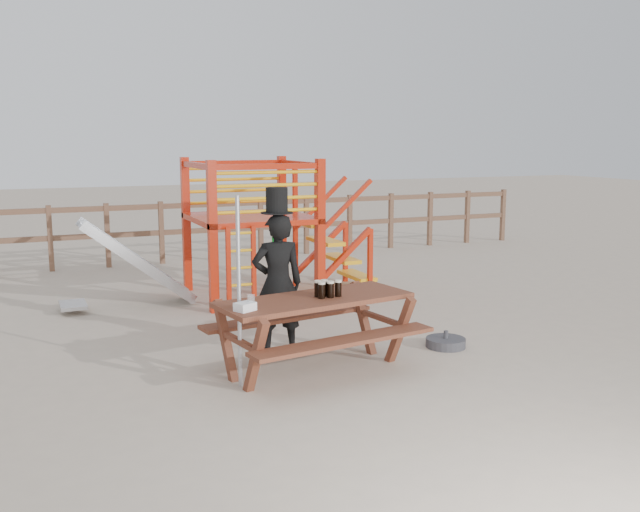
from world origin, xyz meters
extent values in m
plane|color=#B6A38D|center=(0.00, 0.00, 0.00)|extent=(60.00, 60.00, 0.00)
cube|color=brown|center=(0.00, 7.00, 1.10)|extent=(15.00, 0.06, 0.10)
cube|color=brown|center=(0.00, 7.00, 0.60)|extent=(15.00, 0.06, 0.10)
cube|color=brown|center=(-2.50, 7.00, 0.60)|extent=(0.09, 0.09, 1.20)
cube|color=brown|center=(-1.50, 7.00, 0.60)|extent=(0.09, 0.09, 1.20)
cube|color=brown|center=(-0.50, 7.00, 0.60)|extent=(0.09, 0.09, 1.20)
cube|color=brown|center=(0.50, 7.00, 0.60)|extent=(0.09, 0.09, 1.20)
cube|color=brown|center=(1.50, 7.00, 0.60)|extent=(0.09, 0.09, 1.20)
cube|color=brown|center=(2.50, 7.00, 0.60)|extent=(0.09, 0.09, 1.20)
cube|color=brown|center=(3.50, 7.00, 0.60)|extent=(0.09, 0.09, 1.20)
cube|color=brown|center=(4.50, 7.00, 0.60)|extent=(0.09, 0.09, 1.20)
cube|color=brown|center=(5.50, 7.00, 0.60)|extent=(0.09, 0.09, 1.20)
cube|color=brown|center=(6.50, 7.00, 0.60)|extent=(0.09, 0.09, 1.20)
cube|color=brown|center=(7.50, 7.00, 0.60)|extent=(0.09, 0.09, 1.20)
cube|color=red|center=(-0.60, 2.80, 1.05)|extent=(0.12, 0.12, 2.10)
cube|color=red|center=(1.00, 2.80, 1.05)|extent=(0.12, 0.12, 2.10)
cube|color=red|center=(-0.60, 4.40, 1.05)|extent=(0.12, 0.12, 2.10)
cube|color=red|center=(1.00, 4.40, 1.05)|extent=(0.12, 0.12, 2.10)
cube|color=red|center=(0.20, 3.60, 1.20)|extent=(1.72, 1.72, 0.08)
cube|color=red|center=(0.20, 2.80, 2.00)|extent=(1.60, 0.08, 0.08)
cube|color=red|center=(0.20, 4.40, 2.00)|extent=(1.60, 0.08, 0.08)
cube|color=red|center=(-0.60, 3.60, 2.00)|extent=(0.08, 1.60, 0.08)
cube|color=red|center=(1.00, 3.60, 2.00)|extent=(0.08, 1.60, 0.08)
cylinder|color=yellow|center=(0.20, 2.80, 1.38)|extent=(1.50, 0.05, 0.05)
cylinder|color=yellow|center=(0.20, 4.40, 1.38)|extent=(1.50, 0.05, 0.05)
cylinder|color=yellow|center=(0.20, 2.80, 1.56)|extent=(1.50, 0.05, 0.05)
cylinder|color=yellow|center=(0.20, 4.40, 1.56)|extent=(1.50, 0.05, 0.05)
cylinder|color=yellow|center=(0.20, 2.80, 1.74)|extent=(1.50, 0.05, 0.05)
cylinder|color=yellow|center=(0.20, 4.40, 1.74)|extent=(1.50, 0.05, 0.05)
cylinder|color=yellow|center=(0.20, 2.80, 1.92)|extent=(1.50, 0.05, 0.05)
cylinder|color=yellow|center=(0.20, 4.40, 1.92)|extent=(1.50, 0.05, 0.05)
cube|color=red|center=(-0.43, 2.65, 0.60)|extent=(0.06, 0.06, 1.20)
cube|color=red|center=(-0.07, 2.65, 0.60)|extent=(0.06, 0.06, 1.20)
cylinder|color=yellow|center=(-0.25, 2.65, 0.15)|extent=(0.36, 0.04, 0.04)
cylinder|color=yellow|center=(-0.25, 2.65, 0.39)|extent=(0.36, 0.04, 0.04)
cylinder|color=yellow|center=(-0.25, 2.65, 0.63)|extent=(0.36, 0.04, 0.04)
cylinder|color=yellow|center=(-0.25, 2.65, 0.87)|extent=(0.36, 0.04, 0.04)
cylinder|color=yellow|center=(-0.25, 2.65, 1.11)|extent=(0.36, 0.04, 0.04)
cube|color=yellow|center=(1.15, 3.60, 1.08)|extent=(0.30, 0.90, 0.06)
cube|color=yellow|center=(1.43, 3.60, 0.78)|extent=(0.30, 0.90, 0.06)
cube|color=yellow|center=(1.71, 3.60, 0.48)|extent=(0.30, 0.90, 0.06)
cube|color=yellow|center=(1.99, 3.60, 0.18)|extent=(0.30, 0.90, 0.06)
cube|color=red|center=(1.55, 3.15, 0.60)|extent=(0.95, 0.08, 0.86)
cube|color=red|center=(1.55, 4.05, 0.60)|extent=(0.95, 0.08, 0.86)
cube|color=#BABCC1|center=(-1.50, 3.60, 0.62)|extent=(1.53, 0.55, 1.21)
cube|color=#BABCC1|center=(-1.50, 3.33, 0.66)|extent=(1.58, 0.04, 1.28)
cube|color=#BABCC1|center=(-1.50, 3.87, 0.66)|extent=(1.58, 0.04, 1.28)
cube|color=#BABCC1|center=(-2.40, 3.60, 0.10)|extent=(0.35, 0.55, 0.05)
cube|color=brown|center=(-0.30, -0.05, 0.75)|extent=(2.11, 1.06, 0.05)
cube|color=brown|center=(-0.21, -0.60, 0.45)|extent=(2.03, 0.59, 0.04)
cube|color=brown|center=(-0.38, 0.49, 0.45)|extent=(2.03, 0.59, 0.04)
cube|color=brown|center=(-1.14, -0.19, 0.36)|extent=(0.27, 1.20, 0.72)
cube|color=brown|center=(0.55, 0.08, 0.36)|extent=(0.27, 1.20, 0.72)
imported|color=black|center=(-0.42, 0.72, 0.79)|extent=(0.62, 0.45, 1.58)
cube|color=#0EA120|center=(-0.40, 0.85, 0.98)|extent=(0.06, 0.03, 0.37)
cylinder|color=black|center=(-0.42, 0.72, 1.58)|extent=(0.36, 0.36, 0.01)
cylinder|color=black|center=(-0.42, 0.72, 1.72)|extent=(0.24, 0.24, 0.27)
cube|color=white|center=(-0.40, 0.84, 1.82)|extent=(0.13, 0.02, 0.03)
cylinder|color=#B2B2B7|center=(-1.14, -0.20, 0.93)|extent=(0.04, 0.04, 1.86)
cylinder|color=#36363B|center=(1.42, 0.12, 0.05)|extent=(0.46, 0.46, 0.11)
cylinder|color=#36363B|center=(1.42, 0.12, 0.15)|extent=(0.05, 0.05, 0.09)
cube|color=white|center=(-1.12, -0.32, 0.82)|extent=(0.22, 0.20, 0.08)
cylinder|color=black|center=(-0.25, -0.13, 0.85)|extent=(0.07, 0.07, 0.15)
cylinder|color=beige|center=(-0.25, -0.13, 0.94)|extent=(0.07, 0.07, 0.02)
cylinder|color=black|center=(-0.15, -0.12, 0.85)|extent=(0.07, 0.07, 0.15)
cylinder|color=beige|center=(-0.15, -0.12, 0.94)|extent=(0.07, 0.07, 0.02)
cylinder|color=black|center=(-0.06, -0.11, 0.85)|extent=(0.07, 0.07, 0.15)
cylinder|color=beige|center=(-0.06, -0.11, 0.94)|extent=(0.07, 0.07, 0.02)
cylinder|color=black|center=(-0.26, -0.04, 0.85)|extent=(0.07, 0.07, 0.15)
cylinder|color=beige|center=(-0.26, -0.04, 0.94)|extent=(0.07, 0.07, 0.02)
cylinder|color=black|center=(-0.18, -0.04, 0.85)|extent=(0.07, 0.07, 0.15)
cylinder|color=beige|center=(-0.18, -0.04, 0.94)|extent=(0.07, 0.07, 0.02)
cylinder|color=silver|center=(-1.06, -0.31, 0.85)|extent=(0.07, 0.07, 0.15)
cylinder|color=beige|center=(-1.06, -0.31, 0.79)|extent=(0.06, 0.06, 0.02)
camera|label=1|loc=(-3.07, -6.61, 2.39)|focal=40.00mm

